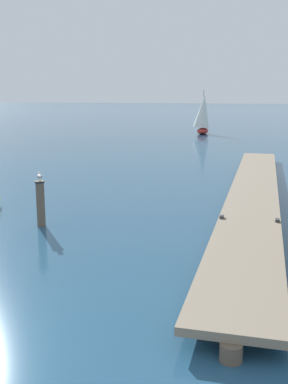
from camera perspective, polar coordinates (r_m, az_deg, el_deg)
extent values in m
cube|color=gray|center=(18.64, 13.19, 0.06)|extent=(2.58, 23.09, 0.16)
cylinder|color=brown|center=(7.81, 10.52, -18.60)|extent=(0.36, 0.36, 0.29)
cylinder|color=brown|center=(12.02, 12.17, -7.53)|extent=(0.36, 0.36, 0.29)
cylinder|color=brown|center=(16.44, 12.92, -2.30)|extent=(0.36, 0.36, 0.29)
cylinder|color=brown|center=(20.94, 13.34, 0.71)|extent=(0.36, 0.36, 0.29)
cylinder|color=brown|center=(25.49, 13.61, 2.64)|extent=(0.36, 0.36, 0.29)
cylinder|color=brown|center=(30.05, 13.80, 3.99)|extent=(0.36, 0.36, 0.29)
cube|color=#333338|center=(14.17, 9.43, -2.99)|extent=(0.13, 0.20, 0.08)
cube|color=#333338|center=(14.13, 15.91, -3.33)|extent=(0.13, 0.20, 0.08)
cylinder|color=brown|center=(14.97, -12.45, -1.39)|extent=(0.26, 0.26, 1.44)
cylinder|color=#28282D|center=(14.83, -12.57, 1.21)|extent=(0.30, 0.30, 0.06)
cylinder|color=gold|center=(14.81, -12.68, 1.45)|extent=(0.01, 0.01, 0.07)
cylinder|color=gold|center=(14.82, -12.49, 1.46)|extent=(0.01, 0.01, 0.07)
ellipsoid|color=white|center=(14.80, -12.60, 1.85)|extent=(0.26, 0.30, 0.13)
ellipsoid|color=silver|center=(14.77, -12.80, 1.87)|extent=(0.17, 0.21, 0.09)
ellipsoid|color=#383838|center=(14.66, -12.73, 1.78)|extent=(0.06, 0.07, 0.04)
ellipsoid|color=silver|center=(14.78, -12.38, 1.89)|extent=(0.17, 0.21, 0.09)
ellipsoid|color=#383838|center=(14.68, -12.34, 1.81)|extent=(0.06, 0.07, 0.04)
cone|color=white|center=(14.65, -12.52, 1.76)|extent=(0.10, 0.11, 0.07)
sphere|color=white|center=(14.90, -12.68, 2.25)|extent=(0.08, 0.08, 0.08)
cone|color=gold|center=(14.95, -12.70, 2.26)|extent=(0.05, 0.05, 0.02)
ellipsoid|color=#AD2823|center=(49.42, 7.15, 7.38)|extent=(1.24, 3.32, 0.60)
cylinder|color=#B2ADA3|center=(49.40, 7.23, 9.97)|extent=(0.08, 0.08, 3.86)
cone|color=silver|center=(49.06, 7.17, 9.73)|extent=(2.04, 1.72, 3.44)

